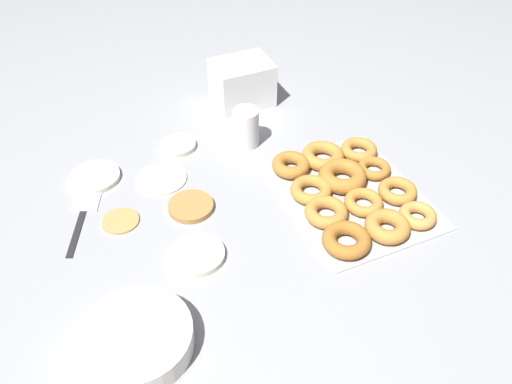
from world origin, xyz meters
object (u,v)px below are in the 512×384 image
Objects in this scene: pancake_2 at (162,178)px; pancake_5 at (178,145)px; pancake_3 at (198,255)px; pancake_4 at (191,206)px; container_stack at (242,83)px; paper_cup at (246,128)px; batter_bowl at (137,339)px; spatula at (86,202)px; pancake_1 at (95,177)px; pancake_0 at (120,220)px; donut_tray at (348,190)px.

pancake_5 reaches higher than pancake_2.
pancake_4 is (0.14, -0.03, -0.00)m from pancake_3.
container_stack is 1.55× the size of paper_cup.
paper_cup reaches higher than batter_bowl.
paper_cup reaches higher than pancake_2.
container_stack is (0.23, -0.31, 0.06)m from pancake_2.
spatula is at bearing 34.80° from pancake_3.
pancake_1 is 0.22m from pancake_5.
container_stack is at bearing -69.75° from pancake_1.
pancake_3 is 0.38m from pancake_5.
pancake_0 is 0.41× the size of batter_bowl.
pancake_4 is 0.36m from donut_tray.
pancake_1 is 0.49m from batter_bowl.
pancake_3 is 1.26× the size of pancake_5.
pancake_4 is 0.24m from spatula.
pancake_3 is 1.10× the size of pancake_4.
pancake_5 is 0.45× the size of batter_bowl.
spatula is (0.22, 0.55, -0.01)m from donut_tray.
spatula is at bearing 116.49° from container_stack.
pancake_0 is 0.69× the size of pancake_1.
pancake_2 is 1.15× the size of pancake_4.
batter_bowl is (-0.15, 0.17, 0.02)m from pancake_3.
pancake_2 is 0.31× the size of donut_tray.
container_stack reaches higher than pancake_1.
donut_tray reaches higher than pancake_5.
pancake_1 is at bearing 64.66° from pancake_2.
pancake_2 is at bearing 13.93° from pancake_4.
paper_cup is (0.17, -0.21, 0.04)m from pancake_4.
donut_tray is (-0.34, -0.30, 0.01)m from pancake_5.
batter_bowl is at bearing 143.86° from container_stack.
pancake_2 is 0.45m from batter_bowl.
pancake_3 is at bearing 179.14° from pancake_2.
pancake_4 is at bearing 129.27° from paper_cup.
pancake_3 is 0.38m from donut_tray.
pancake_5 is at bearing -80.36° from pancake_1.
paper_cup is at bearing -37.94° from pancake_3.
pancake_4 is 1.01× the size of paper_cup.
pancake_2 is 0.75× the size of container_stack.
donut_tray is at bearing -120.01° from pancake_1.
spatula is (-0.06, 0.42, -0.05)m from paper_cup.
donut_tray is 1.54× the size of spatula.
pancake_4 is at bearing 142.18° from container_stack.
pancake_1 reaches higher than pancake_0.
spatula is at bearing 1.70° from batter_bowl.
pancake_4 is at bearing 72.56° from donut_tray.
container_stack is at bearing -37.82° from pancake_4.
pancake_1 is at bearing -2.96° from batter_bowl.
paper_cup is (0.05, -0.24, 0.05)m from pancake_2.
pancake_1 is at bearing -3.07° from spatula.
pancake_4 is (-0.02, -0.15, 0.00)m from pancake_0.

